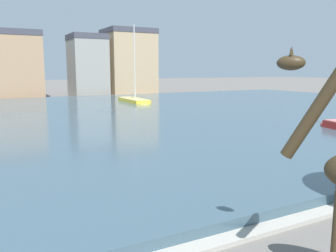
% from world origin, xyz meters
% --- Properties ---
extents(harbor_water, '(85.48, 43.98, 0.40)m').
position_xyz_m(harbor_water, '(0.00, 28.53, 0.20)').
color(harbor_water, '#3D5666').
rests_on(harbor_water, ground).
extents(quay_edge_coping, '(85.48, 0.50, 0.12)m').
position_xyz_m(quay_edge_coping, '(0.00, 6.29, 0.06)').
color(quay_edge_coping, '#ADA89E').
rests_on(quay_edge_coping, ground).
extents(sailboat_yellow, '(1.90, 6.91, 9.10)m').
position_xyz_m(sailboat_yellow, '(10.28, 37.41, 0.45)').
color(sailboat_yellow, gold).
rests_on(sailboat_yellow, ground).
extents(townhouse_narrow_midrow, '(6.77, 5.85, 9.51)m').
position_xyz_m(townhouse_narrow_midrow, '(-0.69, 54.15, 4.77)').
color(townhouse_narrow_midrow, tan).
rests_on(townhouse_narrow_midrow, ground).
extents(townhouse_corner_house, '(5.28, 5.94, 9.42)m').
position_xyz_m(townhouse_corner_house, '(9.55, 54.31, 4.73)').
color(townhouse_corner_house, gray).
rests_on(townhouse_corner_house, ground).
extents(townhouse_wide_warehouse, '(7.75, 7.28, 10.72)m').
position_xyz_m(townhouse_wide_warehouse, '(16.89, 55.69, 5.38)').
color(townhouse_wide_warehouse, tan).
rests_on(townhouse_wide_warehouse, ground).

